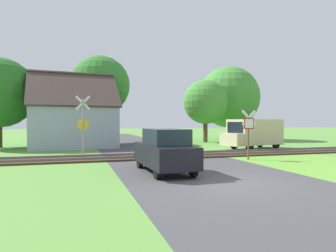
{
  "coord_description": "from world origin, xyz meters",
  "views": [
    {
      "loc": [
        -4.92,
        -8.97,
        2.08
      ],
      "look_at": [
        0.5,
        8.82,
        1.8
      ],
      "focal_mm": 32.0,
      "sensor_mm": 36.0,
      "label": 1
    }
  ],
  "objects_px": {
    "tree_right": "(205,102)",
    "tree_left": "(0,93)",
    "house": "(73,124)",
    "crossing_sign_far": "(83,122)",
    "parked_car": "(165,151)",
    "mail_truck": "(254,133)",
    "stop_sign_near": "(249,130)",
    "tree_far": "(229,97)",
    "tree_center": "(100,85)"
  },
  "relations": [
    {
      "from": "crossing_sign_far",
      "to": "tree_left",
      "type": "height_order",
      "value": "tree_left"
    },
    {
      "from": "tree_right",
      "to": "tree_center",
      "type": "bearing_deg",
      "value": 172.79
    },
    {
      "from": "crossing_sign_far",
      "to": "parked_car",
      "type": "relative_size",
      "value": 0.89
    },
    {
      "from": "stop_sign_near",
      "to": "tree_left",
      "type": "height_order",
      "value": "tree_left"
    },
    {
      "from": "tree_far",
      "to": "parked_car",
      "type": "bearing_deg",
      "value": -124.74
    },
    {
      "from": "house",
      "to": "tree_right",
      "type": "xyz_separation_m",
      "value": [
        12.73,
        2.19,
        2.18
      ]
    },
    {
      "from": "stop_sign_near",
      "to": "tree_right",
      "type": "relative_size",
      "value": 0.43
    },
    {
      "from": "house",
      "to": "tree_far",
      "type": "bearing_deg",
      "value": 12.46
    },
    {
      "from": "crossing_sign_far",
      "to": "tree_left",
      "type": "distance_m",
      "value": 10.44
    },
    {
      "from": "tree_left",
      "to": "crossing_sign_far",
      "type": "bearing_deg",
      "value": -52.76
    },
    {
      "from": "house",
      "to": "tree_center",
      "type": "relative_size",
      "value": 0.88
    },
    {
      "from": "house",
      "to": "tree_right",
      "type": "height_order",
      "value": "tree_right"
    },
    {
      "from": "house",
      "to": "tree_far",
      "type": "xyz_separation_m",
      "value": [
        17.07,
        5.37,
        3.02
      ]
    },
    {
      "from": "stop_sign_near",
      "to": "tree_left",
      "type": "xyz_separation_m",
      "value": [
        -14.77,
        12.19,
        2.72
      ]
    },
    {
      "from": "stop_sign_near",
      "to": "crossing_sign_far",
      "type": "xyz_separation_m",
      "value": [
        -8.61,
        4.08,
        0.4
      ]
    },
    {
      "from": "crossing_sign_far",
      "to": "mail_truck",
      "type": "relative_size",
      "value": 0.69
    },
    {
      "from": "tree_far",
      "to": "tree_right",
      "type": "distance_m",
      "value": 5.44
    },
    {
      "from": "tree_center",
      "to": "parked_car",
      "type": "distance_m",
      "value": 17.97
    },
    {
      "from": "crossing_sign_far",
      "to": "mail_truck",
      "type": "xyz_separation_m",
      "value": [
        12.47,
        1.39,
        -0.8
      ]
    },
    {
      "from": "stop_sign_near",
      "to": "tree_far",
      "type": "bearing_deg",
      "value": -114.3
    },
    {
      "from": "crossing_sign_far",
      "to": "tree_right",
      "type": "xyz_separation_m",
      "value": [
        12.06,
        9.36,
        2.01
      ]
    },
    {
      "from": "tree_left",
      "to": "mail_truck",
      "type": "xyz_separation_m",
      "value": [
        18.63,
        -6.71,
        -3.12
      ]
    },
    {
      "from": "stop_sign_near",
      "to": "crossing_sign_far",
      "type": "height_order",
      "value": "crossing_sign_far"
    },
    {
      "from": "tree_right",
      "to": "tree_left",
      "type": "height_order",
      "value": "tree_left"
    },
    {
      "from": "crossing_sign_far",
      "to": "tree_right",
      "type": "distance_m",
      "value": 15.39
    },
    {
      "from": "tree_center",
      "to": "mail_truck",
      "type": "distance_m",
      "value": 14.76
    },
    {
      "from": "tree_center",
      "to": "parked_car",
      "type": "xyz_separation_m",
      "value": [
        1.29,
        -17.32,
        -4.62
      ]
    },
    {
      "from": "tree_right",
      "to": "tree_left",
      "type": "relative_size",
      "value": 0.88
    },
    {
      "from": "crossing_sign_far",
      "to": "tree_center",
      "type": "relative_size",
      "value": 0.44
    },
    {
      "from": "stop_sign_near",
      "to": "mail_truck",
      "type": "relative_size",
      "value": 0.52
    },
    {
      "from": "tree_left",
      "to": "parked_car",
      "type": "height_order",
      "value": "tree_left"
    },
    {
      "from": "tree_right",
      "to": "mail_truck",
      "type": "distance_m",
      "value": 8.45
    },
    {
      "from": "stop_sign_near",
      "to": "tree_right",
      "type": "xyz_separation_m",
      "value": [
        3.45,
        13.44,
        2.41
      ]
    },
    {
      "from": "mail_truck",
      "to": "parked_car",
      "type": "relative_size",
      "value": 1.29
    },
    {
      "from": "crossing_sign_far",
      "to": "tree_left",
      "type": "relative_size",
      "value": 0.51
    },
    {
      "from": "tree_far",
      "to": "stop_sign_near",
      "type": "bearing_deg",
      "value": -115.13
    },
    {
      "from": "stop_sign_near",
      "to": "tree_right",
      "type": "distance_m",
      "value": 14.08
    },
    {
      "from": "house",
      "to": "parked_car",
      "type": "distance_m",
      "value": 14.36
    },
    {
      "from": "tree_left",
      "to": "tree_center",
      "type": "bearing_deg",
      "value": 17.77
    },
    {
      "from": "stop_sign_near",
      "to": "parked_car",
      "type": "bearing_deg",
      "value": 25.92
    },
    {
      "from": "house",
      "to": "tree_left",
      "type": "relative_size",
      "value": 1.02
    },
    {
      "from": "house",
      "to": "tree_center",
      "type": "xyz_separation_m",
      "value": [
        2.47,
        3.49,
        3.64
      ]
    },
    {
      "from": "tree_center",
      "to": "tree_right",
      "type": "bearing_deg",
      "value": -7.21
    },
    {
      "from": "stop_sign_near",
      "to": "house",
      "type": "xyz_separation_m",
      "value": [
        -9.27,
        11.24,
        0.23
      ]
    },
    {
      "from": "stop_sign_near",
      "to": "crossing_sign_far",
      "type": "distance_m",
      "value": 9.53
    },
    {
      "from": "house",
      "to": "crossing_sign_far",
      "type": "bearing_deg",
      "value": -89.68
    },
    {
      "from": "tree_far",
      "to": "tree_right",
      "type": "relative_size",
      "value": 1.34
    },
    {
      "from": "stop_sign_near",
      "to": "house",
      "type": "distance_m",
      "value": 14.58
    },
    {
      "from": "stop_sign_near",
      "to": "mail_truck",
      "type": "height_order",
      "value": "stop_sign_near"
    },
    {
      "from": "mail_truck",
      "to": "tree_center",
      "type": "bearing_deg",
      "value": 34.02
    }
  ]
}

